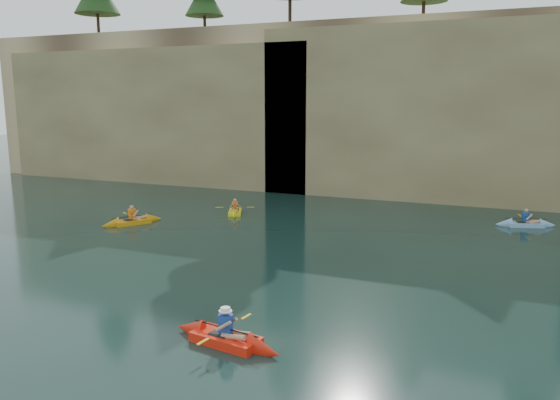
% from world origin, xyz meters
% --- Properties ---
extents(ground, '(160.00, 160.00, 0.00)m').
position_xyz_m(ground, '(0.00, 0.00, 0.00)').
color(ground, black).
rests_on(ground, ground).
extents(cliff, '(70.00, 16.00, 12.00)m').
position_xyz_m(cliff, '(0.00, 30.00, 6.00)').
color(cliff, tan).
rests_on(cliff, ground).
extents(cliff_slab_west, '(26.00, 2.40, 10.56)m').
position_xyz_m(cliff_slab_west, '(-20.00, 22.60, 5.28)').
color(cliff_slab_west, '#9B8D5E').
rests_on(cliff_slab_west, ground).
extents(cliff_slab_center, '(24.00, 2.40, 11.40)m').
position_xyz_m(cliff_slab_center, '(2.00, 22.60, 5.70)').
color(cliff_slab_center, '#9B8D5E').
rests_on(cliff_slab_center, ground).
extents(sea_cave_west, '(4.50, 1.00, 4.00)m').
position_xyz_m(sea_cave_west, '(-18.00, 21.95, 2.00)').
color(sea_cave_west, black).
rests_on(sea_cave_west, ground).
extents(sea_cave_center, '(3.50, 1.00, 3.20)m').
position_xyz_m(sea_cave_center, '(-4.00, 21.95, 1.60)').
color(sea_cave_center, black).
rests_on(sea_cave_center, ground).
extents(main_kayaker, '(3.47, 2.29, 1.26)m').
position_xyz_m(main_kayaker, '(-1.11, -1.01, 0.17)').
color(main_kayaker, red).
rests_on(main_kayaker, ground).
extents(kayaker_orange, '(2.30, 3.18, 1.24)m').
position_xyz_m(kayaker_orange, '(-12.35, 9.67, 0.15)').
color(kayaker_orange, orange).
rests_on(kayaker_orange, ground).
extents(kayaker_yellow, '(2.04, 2.72, 1.10)m').
position_xyz_m(kayaker_yellow, '(-8.57, 14.03, 0.14)').
color(kayaker_yellow, yellow).
rests_on(kayaker_yellow, ground).
extents(kayaker_ltblue_mid, '(3.09, 2.20, 1.15)m').
position_xyz_m(kayaker_ltblue_mid, '(6.61, 16.96, 0.14)').
color(kayaker_ltblue_mid, '#7FAAD5').
rests_on(kayaker_ltblue_mid, ground).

